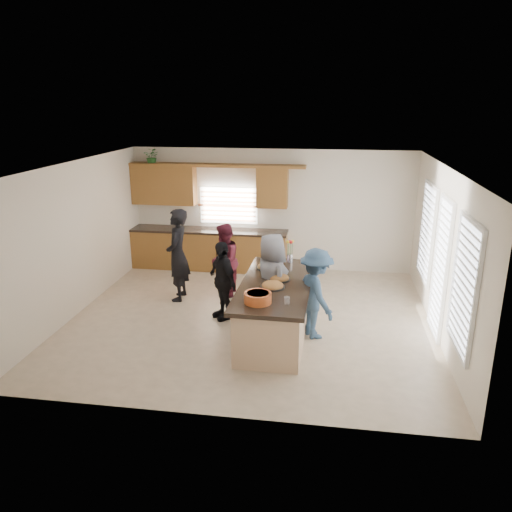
% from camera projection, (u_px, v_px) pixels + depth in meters
% --- Properties ---
extents(floor, '(6.50, 6.50, 0.00)m').
position_uv_depth(floor, '(250.00, 318.00, 9.19)').
color(floor, beige).
rests_on(floor, ground).
extents(room_shell, '(6.52, 6.02, 2.81)m').
position_uv_depth(room_shell, '(250.00, 218.00, 8.62)').
color(room_shell, silver).
rests_on(room_shell, ground).
extents(back_cabinetry, '(4.08, 0.66, 2.46)m').
position_uv_depth(back_cabinetry, '(207.00, 231.00, 11.70)').
color(back_cabinetry, brown).
rests_on(back_cabinetry, ground).
extents(right_wall_glazing, '(0.06, 4.00, 2.25)m').
position_uv_depth(right_wall_glazing, '(442.00, 259.00, 8.20)').
color(right_wall_glazing, white).
rests_on(right_wall_glazing, ground).
extents(island, '(1.20, 2.72, 0.95)m').
position_uv_depth(island, '(276.00, 310.00, 8.41)').
color(island, tan).
rests_on(island, ground).
extents(platter_front, '(0.39, 0.39, 0.16)m').
position_uv_depth(platter_front, '(273.00, 286.00, 8.04)').
color(platter_front, black).
rests_on(platter_front, island).
extents(platter_mid, '(0.36, 0.36, 0.15)m').
position_uv_depth(platter_mid, '(279.00, 278.00, 8.39)').
color(platter_mid, black).
rests_on(platter_mid, island).
extents(platter_back, '(0.35, 0.35, 0.14)m').
position_uv_depth(platter_back, '(266.00, 267.00, 8.95)').
color(platter_back, black).
rests_on(platter_back, island).
extents(salad_bowl, '(0.41, 0.41, 0.16)m').
position_uv_depth(salad_bowl, '(258.00, 297.00, 7.42)').
color(salad_bowl, '#CE5825').
rests_on(salad_bowl, island).
extents(clear_cup, '(0.09, 0.09, 0.11)m').
position_uv_depth(clear_cup, '(287.00, 301.00, 7.38)').
color(clear_cup, white).
rests_on(clear_cup, island).
extents(plate_stack, '(0.24, 0.24, 0.04)m').
position_uv_depth(plate_stack, '(277.00, 263.00, 9.19)').
color(plate_stack, '#B596DB').
rests_on(plate_stack, island).
extents(flower_vase, '(0.14, 0.14, 0.43)m').
position_uv_depth(flower_vase, '(290.00, 250.00, 9.23)').
color(flower_vase, silver).
rests_on(flower_vase, island).
extents(potted_plant, '(0.38, 0.33, 0.39)m').
position_uv_depth(potted_plant, '(152.00, 157.00, 11.46)').
color(potted_plant, '#2E712D').
rests_on(potted_plant, back_cabinetry).
extents(woman_left_back, '(0.50, 0.71, 1.85)m').
position_uv_depth(woman_left_back, '(178.00, 255.00, 9.83)').
color(woman_left_back, black).
rests_on(woman_left_back, ground).
extents(woman_left_mid, '(0.59, 0.75, 1.51)m').
position_uv_depth(woman_left_mid, '(224.00, 261.00, 10.02)').
color(woman_left_mid, maroon).
rests_on(woman_left_mid, ground).
extents(woman_left_front, '(0.83, 0.88, 1.46)m').
position_uv_depth(woman_left_front, '(222.00, 280.00, 9.01)').
color(woman_left_front, black).
rests_on(woman_left_front, ground).
extents(woman_right_back, '(0.98, 1.15, 1.54)m').
position_uv_depth(woman_right_back, '(316.00, 294.00, 8.27)').
color(woman_right_back, '#33506F').
rests_on(woman_right_back, ground).
extents(woman_right_front, '(0.91, 0.99, 1.70)m').
position_uv_depth(woman_right_front, '(272.00, 282.00, 8.59)').
color(woman_right_front, slate).
rests_on(woman_right_front, ground).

